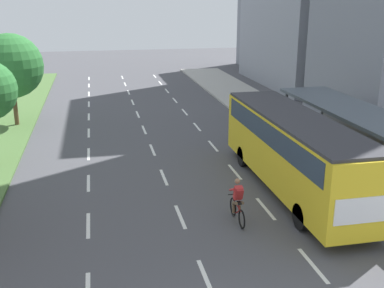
# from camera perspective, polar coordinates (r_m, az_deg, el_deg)

# --- Properties ---
(median_strip) EXTENTS (2.60, 52.00, 0.12)m
(median_strip) POSITION_cam_1_polar(r_m,az_deg,el_deg) (29.45, -21.91, 0.28)
(median_strip) COLOR #4C7038
(median_strip) RESTS_ON ground
(sidewalk_right) EXTENTS (4.50, 52.00, 0.15)m
(sidewalk_right) POSITION_cam_1_polar(r_m,az_deg,el_deg) (31.41, 11.36, 2.26)
(sidewalk_right) COLOR #ADAAA3
(sidewalk_right) RESTS_ON ground
(lane_divider_left) EXTENTS (0.14, 48.92, 0.01)m
(lane_divider_left) POSITION_cam_1_polar(r_m,az_deg,el_deg) (27.98, -12.54, 0.17)
(lane_divider_left) COLOR white
(lane_divider_left) RESTS_ON ground
(lane_divider_center) EXTENTS (0.14, 48.92, 0.01)m
(lane_divider_center) POSITION_cam_1_polar(r_m,az_deg,el_deg) (28.13, -5.41, 0.61)
(lane_divider_center) COLOR white
(lane_divider_center) RESTS_ON ground
(lane_divider_right) EXTENTS (0.14, 48.92, 0.01)m
(lane_divider_right) POSITION_cam_1_polar(r_m,az_deg,el_deg) (28.71, 1.54, 1.03)
(lane_divider_right) COLOR white
(lane_divider_right) RESTS_ON ground
(bus_shelter) EXTENTS (2.90, 13.09, 2.86)m
(bus_shelter) POSITION_cam_1_polar(r_m,az_deg,el_deg) (23.63, 20.47, 0.99)
(bus_shelter) COLOR gray
(bus_shelter) RESTS_ON sidewalk_right
(bus) EXTENTS (2.54, 11.29, 3.37)m
(bus) POSITION_cam_1_polar(r_m,az_deg,el_deg) (20.42, 12.31, -0.19)
(bus) COLOR yellow
(bus) RESTS_ON ground
(cyclist) EXTENTS (0.46, 1.82, 1.71)m
(cyclist) POSITION_cam_1_polar(r_m,az_deg,el_deg) (17.66, 5.61, -7.13)
(cyclist) COLOR black
(cyclist) RESTS_ON ground
(median_tree_fourth) EXTENTS (4.11, 4.11, 5.92)m
(median_tree_fourth) POSITION_cam_1_polar(r_m,az_deg,el_deg) (32.22, -21.34, 8.89)
(median_tree_fourth) COLOR brown
(median_tree_fourth) RESTS_ON median_strip
(building_far_right) EXTENTS (11.19, 12.45, 14.70)m
(building_far_right) POSITION_cam_1_polar(r_m,az_deg,el_deg) (57.23, 13.12, 16.24)
(building_far_right) COLOR gray
(building_far_right) RESTS_ON ground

